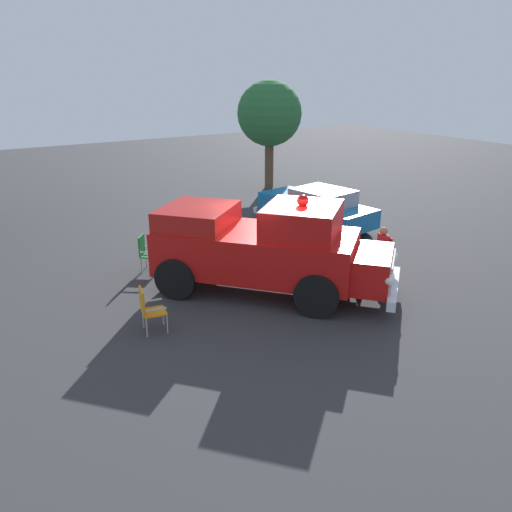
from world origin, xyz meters
The scene contains 9 objects.
ground_plane centered at (0.00, 0.00, 0.00)m, with size 60.00×60.00×0.00m, color #333335.
vintage_fire_truck centered at (0.12, -0.39, 1.20)m, with size 5.93×5.52×2.59m.
classic_hot_rod centered at (-3.56, 4.17, 0.75)m, with size 4.60×2.51×1.46m.
lawn_chair_near_truck centered at (0.72, 3.17, 0.59)m, with size 0.66×0.66×1.02m.
lawn_chair_by_car centered at (0.58, -3.68, 0.59)m, with size 0.59×0.59×1.02m.
lawn_chair_spare centered at (-2.88, -2.38, 0.59)m, with size 0.69×0.69×1.02m.
spectator_seated centered at (0.66, 3.06, 0.70)m, with size 0.57×0.64×1.29m.
oak_tree_left centered at (-9.98, 6.53, 3.40)m, with size 2.95×2.95×4.91m.
traffic_cone centered at (1.26, 1.79, 0.31)m, with size 0.40×0.40×0.64m.
Camera 1 is at (10.23, -7.11, 5.39)m, focal length 36.31 mm.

